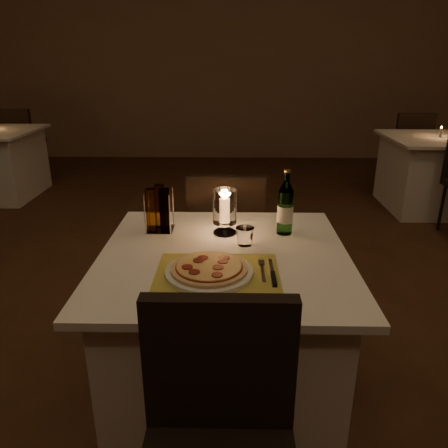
{
  "coord_description": "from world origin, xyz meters",
  "views": [
    {
      "loc": [
        -0.01,
        -1.79,
        1.48
      ],
      "look_at": [
        -0.04,
        -0.18,
        0.86
      ],
      "focal_mm": 35.0,
      "sensor_mm": 36.0,
      "label": 1
    }
  ],
  "objects_px": {
    "main_table": "(224,330)",
    "hurricane_candle": "(225,208)",
    "plate": "(209,272)",
    "pizza": "(209,268)",
    "chair_far": "(226,231)",
    "water_bottle": "(285,209)",
    "tumbler": "(245,236)",
    "chair_near": "(219,432)",
    "neighbor_table_right": "(434,173)"
  },
  "relations": [
    {
      "from": "plate",
      "to": "hurricane_candle",
      "type": "xyz_separation_m",
      "value": [
        0.05,
        0.4,
        0.11
      ]
    },
    {
      "from": "chair_far",
      "to": "tumbler",
      "type": "height_order",
      "value": "chair_far"
    },
    {
      "from": "pizza",
      "to": "water_bottle",
      "type": "relative_size",
      "value": 0.96
    },
    {
      "from": "hurricane_candle",
      "to": "plate",
      "type": "bearing_deg",
      "value": -97.05
    },
    {
      "from": "main_table",
      "to": "pizza",
      "type": "distance_m",
      "value": 0.44
    },
    {
      "from": "chair_near",
      "to": "neighbor_table_right",
      "type": "distance_m",
      "value": 4.07
    },
    {
      "from": "main_table",
      "to": "neighbor_table_right",
      "type": "distance_m",
      "value": 3.47
    },
    {
      "from": "plate",
      "to": "neighbor_table_right",
      "type": "distance_m",
      "value": 3.66
    },
    {
      "from": "main_table",
      "to": "chair_near",
      "type": "distance_m",
      "value": 0.74
    },
    {
      "from": "chair_far",
      "to": "water_bottle",
      "type": "xyz_separation_m",
      "value": [
        0.27,
        -0.49,
        0.31
      ]
    },
    {
      "from": "hurricane_candle",
      "to": "neighbor_table_right",
      "type": "bearing_deg",
      "value": 50.83
    },
    {
      "from": "chair_far",
      "to": "pizza",
      "type": "xyz_separation_m",
      "value": [
        -0.05,
        -0.89,
        0.22
      ]
    },
    {
      "from": "main_table",
      "to": "neighbor_table_right",
      "type": "relative_size",
      "value": 1.0
    },
    {
      "from": "plate",
      "to": "tumbler",
      "type": "relative_size",
      "value": 4.12
    },
    {
      "from": "plate",
      "to": "tumbler",
      "type": "xyz_separation_m",
      "value": [
        0.14,
        0.27,
        0.03
      ]
    },
    {
      "from": "plate",
      "to": "pizza",
      "type": "height_order",
      "value": "pizza"
    },
    {
      "from": "main_table",
      "to": "tumbler",
      "type": "bearing_deg",
      "value": 46.13
    },
    {
      "from": "tumbler",
      "to": "water_bottle",
      "type": "bearing_deg",
      "value": 36.35
    },
    {
      "from": "main_table",
      "to": "plate",
      "type": "distance_m",
      "value": 0.42
    },
    {
      "from": "pizza",
      "to": "water_bottle",
      "type": "bearing_deg",
      "value": 51.82
    },
    {
      "from": "tumbler",
      "to": "neighbor_table_right",
      "type": "height_order",
      "value": "tumbler"
    },
    {
      "from": "water_bottle",
      "to": "hurricane_candle",
      "type": "distance_m",
      "value": 0.27
    },
    {
      "from": "chair_near",
      "to": "pizza",
      "type": "height_order",
      "value": "chair_near"
    },
    {
      "from": "chair_near",
      "to": "pizza",
      "type": "distance_m",
      "value": 0.58
    },
    {
      "from": "main_table",
      "to": "hurricane_candle",
      "type": "height_order",
      "value": "hurricane_candle"
    },
    {
      "from": "main_table",
      "to": "plate",
      "type": "bearing_deg",
      "value": -105.52
    },
    {
      "from": "chair_far",
      "to": "hurricane_candle",
      "type": "relative_size",
      "value": 4.42
    },
    {
      "from": "chair_near",
      "to": "neighbor_table_right",
      "type": "xyz_separation_m",
      "value": [
        2.08,
        3.49,
        -0.18
      ]
    },
    {
      "from": "main_table",
      "to": "tumbler",
      "type": "relative_size",
      "value": 12.87
    },
    {
      "from": "chair_near",
      "to": "tumbler",
      "type": "xyz_separation_m",
      "value": [
        0.09,
        0.8,
        0.23
      ]
    },
    {
      "from": "main_table",
      "to": "neighbor_table_right",
      "type": "bearing_deg",
      "value": 53.11
    },
    {
      "from": "chair_far",
      "to": "hurricane_candle",
      "type": "bearing_deg",
      "value": -90.11
    },
    {
      "from": "water_bottle",
      "to": "neighbor_table_right",
      "type": "xyz_separation_m",
      "value": [
        1.82,
        2.55,
        -0.48
      ]
    },
    {
      "from": "main_table",
      "to": "hurricane_candle",
      "type": "distance_m",
      "value": 0.53
    },
    {
      "from": "chair_near",
      "to": "plate",
      "type": "xyz_separation_m",
      "value": [
        -0.05,
        0.53,
        0.2
      ]
    },
    {
      "from": "water_bottle",
      "to": "hurricane_candle",
      "type": "relative_size",
      "value": 1.43
    },
    {
      "from": "plate",
      "to": "tumbler",
      "type": "bearing_deg",
      "value": 63.22
    },
    {
      "from": "main_table",
      "to": "chair_near",
      "type": "relative_size",
      "value": 1.11
    },
    {
      "from": "chair_near",
      "to": "tumbler",
      "type": "distance_m",
      "value": 0.84
    },
    {
      "from": "tumbler",
      "to": "chair_far",
      "type": "bearing_deg",
      "value": 97.83
    },
    {
      "from": "chair_far",
      "to": "tumbler",
      "type": "distance_m",
      "value": 0.67
    },
    {
      "from": "neighbor_table_right",
      "to": "chair_far",
      "type": "bearing_deg",
      "value": -135.31
    },
    {
      "from": "plate",
      "to": "water_bottle",
      "type": "distance_m",
      "value": 0.52
    },
    {
      "from": "tumbler",
      "to": "hurricane_candle",
      "type": "distance_m",
      "value": 0.17
    },
    {
      "from": "hurricane_candle",
      "to": "pizza",
      "type": "bearing_deg",
      "value": -97.06
    },
    {
      "from": "chair_far",
      "to": "tumbler",
      "type": "bearing_deg",
      "value": -82.17
    },
    {
      "from": "tumbler",
      "to": "hurricane_candle",
      "type": "relative_size",
      "value": 0.38
    },
    {
      "from": "tumbler",
      "to": "water_bottle",
      "type": "relative_size",
      "value": 0.27
    },
    {
      "from": "chair_near",
      "to": "hurricane_candle",
      "type": "height_order",
      "value": "hurricane_candle"
    },
    {
      "from": "chair_far",
      "to": "water_bottle",
      "type": "height_order",
      "value": "water_bottle"
    }
  ]
}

